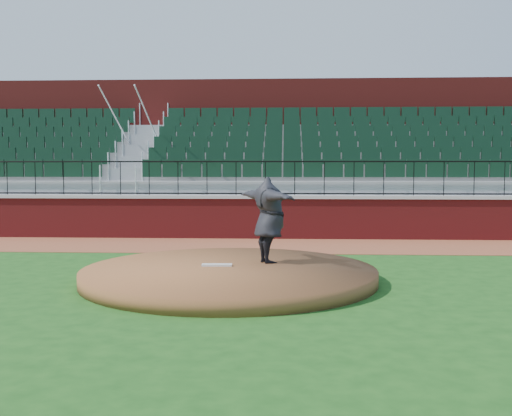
% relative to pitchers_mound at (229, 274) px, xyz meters
% --- Properties ---
extents(ground, '(90.00, 90.00, 0.00)m').
position_rel_pitchers_mound_xyz_m(ground, '(0.44, -0.33, -0.12)').
color(ground, '#184614').
rests_on(ground, ground).
extents(warning_track, '(34.00, 3.20, 0.01)m').
position_rel_pitchers_mound_xyz_m(warning_track, '(0.44, 5.07, -0.12)').
color(warning_track, brown).
rests_on(warning_track, ground).
extents(field_wall, '(34.00, 0.35, 1.20)m').
position_rel_pitchers_mound_xyz_m(field_wall, '(0.44, 6.67, 0.47)').
color(field_wall, maroon).
rests_on(field_wall, ground).
extents(wall_cap, '(34.00, 0.45, 0.10)m').
position_rel_pitchers_mound_xyz_m(wall_cap, '(0.44, 6.67, 1.12)').
color(wall_cap, '#B7B7B7').
rests_on(wall_cap, field_wall).
extents(wall_railing, '(34.00, 0.05, 1.00)m').
position_rel_pitchers_mound_xyz_m(wall_railing, '(0.44, 6.67, 1.67)').
color(wall_railing, black).
rests_on(wall_railing, wall_cap).
extents(seating_stands, '(34.00, 5.10, 4.60)m').
position_rel_pitchers_mound_xyz_m(seating_stands, '(0.44, 9.40, 2.18)').
color(seating_stands, gray).
rests_on(seating_stands, ground).
extents(concourse_wall, '(34.00, 0.50, 5.50)m').
position_rel_pitchers_mound_xyz_m(concourse_wall, '(0.44, 12.20, 2.62)').
color(concourse_wall, maroon).
rests_on(concourse_wall, ground).
extents(pitchers_mound, '(5.52, 5.52, 0.25)m').
position_rel_pitchers_mound_xyz_m(pitchers_mound, '(0.00, 0.00, 0.00)').
color(pitchers_mound, brown).
rests_on(pitchers_mound, ground).
extents(pitching_rubber, '(0.58, 0.17, 0.04)m').
position_rel_pitchers_mound_xyz_m(pitching_rubber, '(-0.26, 0.20, 0.14)').
color(pitching_rubber, silver).
rests_on(pitching_rubber, pitchers_mound).
extents(pitcher, '(1.52, 2.10, 1.70)m').
position_rel_pitchers_mound_xyz_m(pitcher, '(0.73, 0.64, 0.98)').
color(pitcher, black).
rests_on(pitcher, pitchers_mound).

